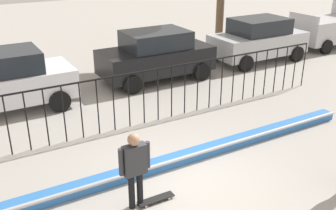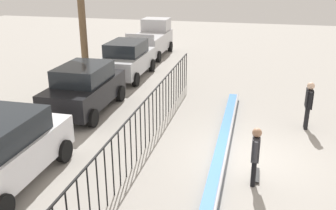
{
  "view_description": "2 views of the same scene",
  "coord_description": "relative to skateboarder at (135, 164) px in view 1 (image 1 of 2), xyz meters",
  "views": [
    {
      "loc": [
        -4.16,
        -6.19,
        5.0
      ],
      "look_at": [
        0.51,
        1.94,
        1.05
      ],
      "focal_mm": 41.98,
      "sensor_mm": 36.0,
      "label": 1
    },
    {
      "loc": [
        -10.53,
        0.02,
        5.51
      ],
      "look_at": [
        0.85,
        2.73,
        1.21
      ],
      "focal_mm": 40.25,
      "sensor_mm": 36.0,
      "label": 2
    }
  ],
  "objects": [
    {
      "name": "ground_plane",
      "position": [
        1.45,
        0.16,
        -0.99
      ],
      "size": [
        60.0,
        60.0,
        0.0
      ],
      "primitive_type": "plane",
      "color": "#9E9991"
    },
    {
      "name": "bowl_coping_ledge",
      "position": [
        1.45,
        0.99,
        -0.87
      ],
      "size": [
        11.0,
        0.4,
        0.27
      ],
      "color": "#2D6BB7",
      "rests_on": "ground"
    },
    {
      "name": "perimeter_fence",
      "position": [
        1.45,
        3.44,
        0.02
      ],
      "size": [
        14.04,
        0.04,
        1.62
      ],
      "color": "black",
      "rests_on": "ground"
    },
    {
      "name": "skateboarder",
      "position": [
        0.0,
        0.0,
        0.0
      ],
      "size": [
        0.67,
        0.25,
        1.65
      ],
      "rotation": [
        0.0,
        0.0,
        -0.39
      ],
      "color": "black",
      "rests_on": "ground"
    },
    {
      "name": "skateboard",
      "position": [
        0.42,
        -0.07,
        -0.93
      ],
      "size": [
        0.8,
        0.2,
        0.07
      ],
      "rotation": [
        0.0,
        0.0,
        -0.01
      ],
      "color": "black",
      "rests_on": "ground"
    },
    {
      "name": "parked_car_white",
      "position": [
        -1.46,
        6.49,
        -0.02
      ],
      "size": [
        4.3,
        2.12,
        1.9
      ],
      "rotation": [
        0.0,
        0.0,
        0.0
      ],
      "color": "silver",
      "rests_on": "ground"
    },
    {
      "name": "parked_car_black",
      "position": [
        4.09,
        6.75,
        -0.02
      ],
      "size": [
        4.3,
        2.12,
        1.9
      ],
      "rotation": [
        0.0,
        0.0,
        -0.04
      ],
      "color": "black",
      "rests_on": "ground"
    },
    {
      "name": "parked_car_silver",
      "position": [
        9.21,
        6.76,
        -0.02
      ],
      "size": [
        4.3,
        2.12,
        1.9
      ],
      "rotation": [
        0.0,
        0.0,
        0.08
      ],
      "color": "#B7BABF",
      "rests_on": "ground"
    }
  ]
}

